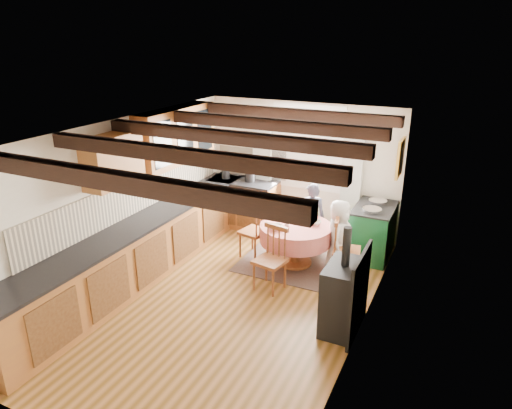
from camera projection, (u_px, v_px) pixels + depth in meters
The scene contains 40 objects.
floor at pixel (232, 298), 6.53m from camera, with size 3.60×5.50×0.00m, color #A46B38.
ceiling at pixel (228, 130), 5.69m from camera, with size 3.60×5.50×0.00m, color white.
wall_back at pixel (302, 168), 8.44m from camera, with size 3.60×0.00×2.40m, color silver.
wall_front at pixel (70, 335), 3.79m from camera, with size 3.60×0.00×2.40m, color silver.
wall_left at pixel (123, 200), 6.84m from camera, with size 0.00×5.50×2.40m, color silver.
wall_right at pixel (366, 245), 5.39m from camera, with size 0.00×5.50×2.40m, color silver.
beam_a at pixel (118, 181), 4.03m from camera, with size 3.60×0.16×0.16m, color black.
beam_b at pixel (183, 155), 4.88m from camera, with size 3.60×0.16×0.16m, color black.
beam_c at pixel (228, 137), 5.72m from camera, with size 3.60×0.16×0.16m, color black.
beam_d at pixel (262, 124), 6.57m from camera, with size 3.60×0.16×0.16m, color black.
beam_e at pixel (288, 113), 7.42m from camera, with size 3.60×0.16×0.16m, color black.
splash_left at pixel (137, 194), 7.08m from camera, with size 0.02×4.50×0.55m, color beige.
splash_back at pixel (252, 162), 8.82m from camera, with size 1.40×0.02×0.55m, color beige.
base_cabinet_left at pixel (144, 250), 6.98m from camera, with size 0.60×5.30×0.88m, color #9C5E25.
base_cabinet_back at pixel (244, 204), 8.87m from camera, with size 1.30×0.60×0.88m, color #9C5E25.
worktop_left at pixel (142, 222), 6.81m from camera, with size 0.64×5.30×0.04m, color black.
worktop_back at pixel (243, 181), 8.69m from camera, with size 1.30×0.64×0.04m, color black.
wall_cabinet_glass at pixel (176, 136), 7.52m from camera, with size 0.34×1.80×0.90m, color #9C5E25.
wall_cabinet_solid at pixel (113, 160), 6.27m from camera, with size 0.34×0.90×0.70m, color #9C5E25.
window_frame at pixel (308, 148), 8.24m from camera, with size 1.34×0.03×1.54m, color white.
window_pane at pixel (308, 148), 8.25m from camera, with size 1.20×0.01×1.40m, color white.
curtain_left at pixel (262, 170), 8.69m from camera, with size 0.35×0.10×2.10m, color silver.
curtain_right at pixel (351, 182), 8.00m from camera, with size 0.35×0.10×2.10m, color silver.
curtain_rod at pixel (307, 115), 7.96m from camera, with size 0.03×0.03×2.00m, color black.
wall_picture at pixel (400, 158), 7.17m from camera, with size 0.04×0.50×0.60m, color gold.
wall_plate at pixel (361, 148), 7.81m from camera, with size 0.30×0.30×0.02m, color silver.
rug at pixel (295, 264), 7.49m from camera, with size 1.72×1.34×0.01m, color #422C28.
dining_table at pixel (295, 245), 7.38m from camera, with size 1.14×1.14×0.69m, color #E96D54, non-canonical shape.
chair_near at pixel (270, 259), 6.63m from camera, with size 0.41×0.43×0.96m, color brown, non-canonical shape.
chair_left at pixel (254, 230), 7.61m from camera, with size 0.41×0.43×0.96m, color brown, non-canonical shape.
chair_right at pixel (347, 249), 6.92m from camera, with size 0.42×0.44×0.97m, color brown, non-canonical shape.
aga_range at pixel (373, 231), 7.65m from camera, with size 0.63×0.97×0.89m, color #104722, non-canonical shape.
cast_iron_stove at pixel (344, 280), 5.64m from camera, with size 0.42×0.70×1.39m, color black, non-canonical shape.
child_far at pixel (312, 218), 7.75m from camera, with size 0.45×0.29×1.22m, color #36384A.
child_right at pixel (339, 237), 7.09m from camera, with size 0.57×0.37×1.18m, color silver.
bowl_a at pixel (276, 227), 7.11m from camera, with size 0.23×0.23×0.06m, color silver.
bowl_b at pixel (315, 223), 7.28m from camera, with size 0.20×0.20×0.06m, color silver.
cup at pixel (287, 223), 7.23m from camera, with size 0.11×0.11×0.10m, color silver.
canister_tall at pixel (226, 172), 8.75m from camera, with size 0.15×0.15×0.25m, color #262628.
canister_wide at pixel (250, 176), 8.59m from camera, with size 0.19×0.19×0.22m, color #262628.
Camera 1 is at (2.74, -4.96, 3.53)m, focal length 32.45 mm.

